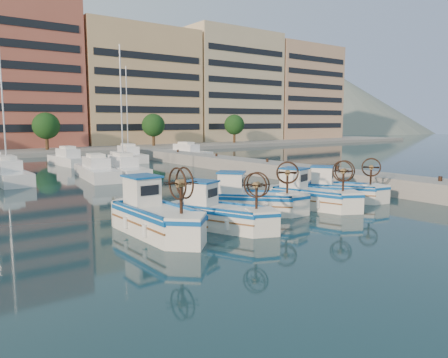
% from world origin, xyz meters
% --- Properties ---
extents(ground, '(300.00, 300.00, 0.00)m').
position_xyz_m(ground, '(0.00, 0.00, 0.00)').
color(ground, '#1A3E43').
rests_on(ground, ground).
extents(quay, '(3.00, 60.00, 1.20)m').
position_xyz_m(quay, '(13.00, 8.00, 0.60)').
color(quay, gray).
rests_on(quay, ground).
extents(waterfront, '(180.00, 40.00, 25.60)m').
position_xyz_m(waterfront, '(9.23, 65.04, 11.10)').
color(waterfront, gray).
rests_on(waterfront, ground).
extents(hill_east, '(160.00, 160.00, 50.00)m').
position_xyz_m(hill_east, '(140.00, 110.00, 0.00)').
color(hill_east, slate).
rests_on(hill_east, ground).
extents(yacht_marina, '(36.17, 24.01, 11.50)m').
position_xyz_m(yacht_marina, '(-2.64, 27.64, 0.53)').
color(yacht_marina, white).
rests_on(yacht_marina, ground).
extents(fishing_boat_a, '(2.15, 5.07, 3.14)m').
position_xyz_m(fishing_boat_a, '(-5.21, 1.22, 0.87)').
color(fishing_boat_a, white).
rests_on(fishing_boat_a, ground).
extents(fishing_boat_b, '(3.27, 4.53, 2.73)m').
position_xyz_m(fishing_boat_b, '(-2.34, 0.35, 0.75)').
color(fishing_boat_b, white).
rests_on(fishing_boat_b, ground).
extents(fishing_boat_c, '(4.27, 4.43, 2.83)m').
position_xyz_m(fishing_boat_c, '(0.94, 2.05, 0.78)').
color(fishing_boat_c, white).
rests_on(fishing_boat_c, ground).
extents(fishing_boat_d, '(2.99, 4.66, 2.82)m').
position_xyz_m(fishing_boat_d, '(4.66, 1.20, 0.78)').
color(fishing_boat_d, white).
rests_on(fishing_boat_d, ground).
extents(fishing_boat_e, '(3.82, 4.42, 2.72)m').
position_xyz_m(fishing_boat_e, '(7.71, 1.62, 0.75)').
color(fishing_boat_e, white).
rests_on(fishing_boat_e, ground).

